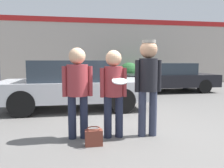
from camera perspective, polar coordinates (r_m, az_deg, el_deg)
name	(u,v)px	position (r m, az deg, el deg)	size (l,w,h in m)	color
ground_plane	(128,132)	(4.63, 4.31, -12.37)	(56.00, 56.00, 0.00)	#5B5956
storefront_building	(91,51)	(13.78, -5.38, 8.52)	(24.00, 0.22, 4.09)	#B2A89E
person_left	(78,85)	(4.09, -9.00, -0.14)	(0.56, 0.39, 1.70)	#1E2338
person_middle_with_frisbee	(114,86)	(4.10, 0.41, -0.63)	(0.51, 0.55, 1.66)	#1E2338
person_right	(148,78)	(4.23, 9.42, 1.54)	(0.52, 0.35, 1.85)	#2D3347
parked_car_near	(73,84)	(6.79, -10.15, -0.08)	(4.33, 1.95, 1.48)	#B7BABF
parked_car_far	(168,77)	(10.85, 14.53, 1.76)	(4.28, 1.97, 1.36)	black
shrub	(129,74)	(13.29, 4.50, 2.65)	(1.38, 1.38, 1.38)	#285B2D
handbag	(94,137)	(3.88, -4.78, -13.65)	(0.30, 0.23, 0.32)	brown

